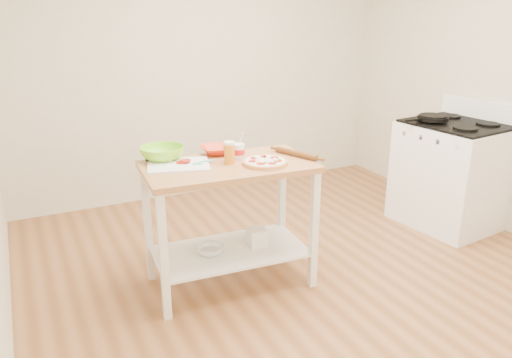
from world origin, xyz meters
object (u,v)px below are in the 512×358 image
at_px(cutting_board, 178,164).
at_px(green_bowl, 162,153).
at_px(pizza, 265,162).
at_px(knife, 160,159).
at_px(shelf_glass_bowl, 210,250).
at_px(spatula, 203,162).
at_px(rolling_pin, 296,154).
at_px(gas_stove, 450,174).
at_px(skillet, 432,118).
at_px(prep_island, 229,199).
at_px(beer_pint, 229,153).
at_px(orange_bowl, 217,150).
at_px(yogurt_tub, 238,151).
at_px(shelf_bin, 257,237).

relative_size(cutting_board, green_bowl, 1.55).
relative_size(pizza, knife, 1.12).
bearing_deg(shelf_glass_bowl, cutting_board, 146.45).
xyz_separation_m(spatula, rolling_pin, (0.65, -0.12, 0.00)).
distance_m(gas_stove, knife, 2.64).
bearing_deg(knife, pizza, -28.38).
relative_size(skillet, cutting_board, 0.90).
height_order(prep_island, shelf_glass_bowl, prep_island).
xyz_separation_m(cutting_board, beer_pint, (0.33, -0.11, 0.07)).
xyz_separation_m(gas_stove, knife, (-2.60, 0.17, 0.44)).
xyz_separation_m(knife, rolling_pin, (0.89, -0.32, 0.00)).
relative_size(orange_bowl, yogurt_tub, 1.23).
relative_size(spatula, shelf_glass_bowl, 0.80).
bearing_deg(knife, gas_stove, -0.23).
bearing_deg(beer_pint, pizza, -30.67).
xyz_separation_m(green_bowl, beer_pint, (0.38, -0.28, 0.03)).
xyz_separation_m(prep_island, shelf_glass_bowl, (-0.15, 0.01, -0.36)).
xyz_separation_m(gas_stove, pizza, (-1.98, -0.21, 0.44)).
xyz_separation_m(rolling_pin, shelf_bin, (-0.29, 0.04, -0.60)).
relative_size(gas_stove, spatula, 7.20).
distance_m(shelf_glass_bowl, shelf_bin, 0.36).
xyz_separation_m(pizza, beer_pint, (-0.20, 0.12, 0.06)).
bearing_deg(cutting_board, skillet, 18.59).
height_order(skillet, yogurt_tub, yogurt_tub).
height_order(cutting_board, orange_bowl, orange_bowl).
distance_m(skillet, spatula, 2.20).
bearing_deg(yogurt_tub, skillet, 4.35).
xyz_separation_m(yogurt_tub, shelf_bin, (0.10, -0.09, -0.63)).
bearing_deg(gas_stove, yogurt_tub, 174.35).
xyz_separation_m(gas_stove, green_bowl, (-2.57, 0.19, 0.47)).
xyz_separation_m(cutting_board, orange_bowl, (0.34, 0.15, 0.02)).
height_order(gas_stove, rolling_pin, gas_stove).
bearing_deg(knife, yogurt_tub, -16.85).
relative_size(spatula, orange_bowl, 0.67).
bearing_deg(beer_pint, prep_island, -145.13).
height_order(skillet, shelf_glass_bowl, skillet).
bearing_deg(shelf_bin, rolling_pin, -8.55).
xyz_separation_m(green_bowl, rolling_pin, (0.86, -0.34, -0.03)).
xyz_separation_m(gas_stove, shelf_glass_bowl, (-2.35, -0.09, -0.18)).
distance_m(prep_island, orange_bowl, 0.38).
height_order(knife, green_bowl, green_bowl).
relative_size(skillet, shelf_bin, 3.29).
xyz_separation_m(pizza, spatula, (-0.37, 0.18, -0.00)).
xyz_separation_m(prep_island, knife, (-0.40, 0.27, 0.27)).
distance_m(prep_island, knife, 0.55).
distance_m(prep_island, pizza, 0.36).
bearing_deg(shelf_glass_bowl, skillet, 5.77).
height_order(prep_island, gas_stove, gas_stove).
distance_m(gas_stove, shelf_glass_bowl, 2.36).
xyz_separation_m(orange_bowl, shelf_glass_bowl, (-0.17, -0.25, -0.64)).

